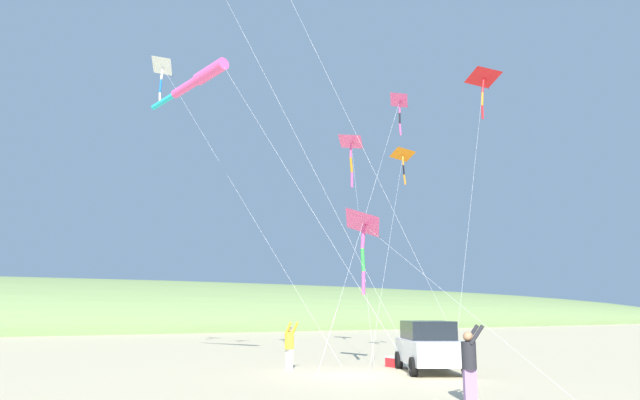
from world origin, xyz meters
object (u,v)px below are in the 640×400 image
Objects in this scene: kite_delta_blue_topmost at (365,224)px; kite_delta_red_high_left at (352,142)px; kite_delta_purple_drifting at (403,156)px; parked_car at (429,346)px; cooler_box at (394,362)px; kite_delta_long_streamer_right at (164,67)px; kite_delta_rainbow_low_near at (400,101)px; person_adult_flyer at (289,343)px; person_child_green_jacket at (469,360)px; kite_delta_green_low_center at (484,79)px; kite_windsock_striped_overhead at (197,80)px.

kite_delta_blue_topmost is 1.00× the size of kite_delta_red_high_left.
kite_delta_purple_drifting reaches higher than kite_delta_blue_topmost.
kite_delta_red_high_left is (12.90, -5.11, 11.83)m from parked_car.
kite_delta_blue_topmost is at bearing 14.68° from parked_car.
kite_delta_long_streamer_right is (11.83, 6.78, 15.56)m from cooler_box.
kite_delta_red_high_left reaches higher than kite_delta_purple_drifting.
kite_delta_long_streamer_right is 1.27× the size of kite_delta_rainbow_low_near.
person_adult_flyer is at bearing 82.35° from kite_delta_blue_topmost.
person_child_green_jacket is 0.12× the size of kite_delta_long_streamer_right.
kite_delta_purple_drifting is at bearing 53.55° from kite_delta_green_low_center.
kite_delta_purple_drifting is 0.83× the size of kite_delta_red_high_left.
kite_delta_long_streamer_right is at bearing 13.71° from person_adult_flyer.
kite_windsock_striped_overhead is 13.40m from kite_delta_red_high_left.
kite_delta_long_streamer_right reaches higher than kite_delta_rainbow_low_near.
kite_delta_blue_topmost is (-0.45, -3.33, 4.85)m from person_adult_flyer.
person_adult_flyer is at bearing 50.36° from parked_car.
person_child_green_jacket is at bearing -179.64° from person_adult_flyer.
kite_delta_long_streamer_right is at bearing 84.08° from kite_delta_red_high_left.
kite_delta_purple_drifting is (13.97, -9.11, 9.67)m from person_child_green_jacket.
kite_delta_purple_drifting is at bearing -65.02° from person_adult_flyer.
kite_windsock_striped_overhead is at bearing 82.04° from kite_delta_green_low_center.
kite_delta_rainbow_low_near reaches higher than parked_car.
person_child_green_jacket is at bearing 131.30° from kite_delta_green_low_center.
kite_delta_green_low_center is (11.24, -12.80, 13.95)m from person_child_green_jacket.
person_adult_flyer is 14.02m from kite_delta_purple_drifting.
kite_delta_rainbow_low_near is at bearing 140.66° from kite_delta_purple_drifting.
person_child_green_jacket is at bearing -172.53° from kite_delta_long_streamer_right.
kite_delta_rainbow_low_near is at bearing -47.19° from cooler_box.
kite_windsock_striped_overhead reaches higher than person_adult_flyer.
kite_delta_blue_topmost is (0.66, 0.83, 5.63)m from cooler_box.
kite_windsock_striped_overhead reaches higher than cooler_box.
person_adult_flyer is 18.45m from kite_delta_long_streamer_right.
kite_delta_rainbow_low_near is (-9.51, -9.29, -3.33)m from kite_delta_long_streamer_right.
kite_windsock_striped_overhead is (13.44, 2.94, 11.46)m from person_child_green_jacket.
kite_delta_long_streamer_right reaches higher than cooler_box.
cooler_box is at bearing -150.20° from kite_delta_long_streamer_right.
parked_car is 21.55m from kite_delta_long_streamer_right.
parked_car is 7.48× the size of cooler_box.
kite_delta_long_streamer_right is 12.27m from kite_delta_red_high_left.
kite_delta_red_high_left reaches higher than parked_car.
kite_delta_blue_topmost reaches higher than person_adult_flyer.
cooler_box is at bearing -25.51° from person_child_green_jacket.
kite_delta_rainbow_low_near is 4.31m from kite_delta_purple_drifting.
kite_windsock_striped_overhead is at bearing 75.17° from kite_delta_rainbow_low_near.
person_adult_flyer is at bearing 75.12° from cooler_box.
person_child_green_jacket is at bearing 148.80° from kite_delta_rainbow_low_near.
kite_delta_purple_drifting is at bearing 179.50° from kite_delta_red_high_left.
parked_car is 5.77m from kite_delta_blue_topmost.
person_adult_flyer is 0.96× the size of person_child_green_jacket.
person_child_green_jacket is 0.15× the size of kite_delta_rainbow_low_near.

